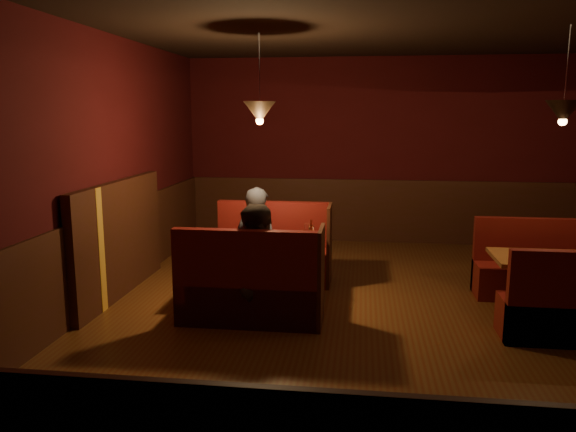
# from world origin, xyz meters

# --- Properties ---
(room) EXTENTS (6.02, 7.02, 2.92)m
(room) POSITION_xyz_m (-0.28, 0.04, 1.05)
(room) COLOR #5A2811
(room) RESTS_ON ground
(main_table) EXTENTS (1.29, 0.78, 0.90)m
(main_table) POSITION_xyz_m (-1.29, 0.42, 0.53)
(main_table) COLOR brown
(main_table) RESTS_ON ground
(main_bench_far) EXTENTS (1.42, 0.51, 0.97)m
(main_bench_far) POSITION_xyz_m (-1.28, 1.15, 0.31)
(main_bench_far) COLOR #561510
(main_bench_far) RESTS_ON ground
(main_bench_near) EXTENTS (1.42, 0.51, 0.97)m
(main_bench_near) POSITION_xyz_m (-1.28, -0.31, 0.31)
(main_bench_near) COLOR #561510
(main_bench_near) RESTS_ON ground
(second_table) EXTENTS (1.11, 0.71, 0.63)m
(second_table) POSITION_xyz_m (1.66, 0.27, 0.46)
(second_table) COLOR brown
(second_table) RESTS_ON ground
(second_bench_far) EXTENTS (1.23, 0.46, 0.88)m
(second_bench_far) POSITION_xyz_m (1.69, 0.93, 0.28)
(second_bench_far) COLOR #561510
(second_bench_far) RESTS_ON ground
(second_bench_near) EXTENTS (1.23, 0.46, 0.88)m
(second_bench_near) POSITION_xyz_m (1.69, -0.39, 0.28)
(second_bench_near) COLOR #561510
(second_bench_near) RESTS_ON ground
(diner_a) EXTENTS (0.65, 0.53, 1.53)m
(diner_a) POSITION_xyz_m (-1.46, 1.02, 0.77)
(diner_a) COLOR #2C2D36
(diner_a) RESTS_ON ground
(diner_b) EXTENTS (0.80, 0.66, 1.53)m
(diner_b) POSITION_xyz_m (-1.19, -0.26, 0.77)
(diner_b) COLOR black
(diner_b) RESTS_ON ground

